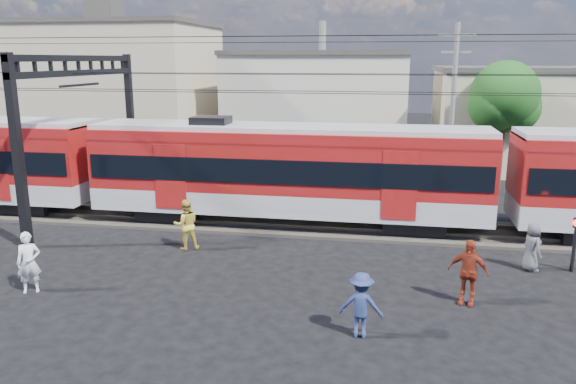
% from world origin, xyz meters
% --- Properties ---
extents(ground, '(120.00, 120.00, 0.00)m').
position_xyz_m(ground, '(0.00, 0.00, 0.00)').
color(ground, black).
rests_on(ground, ground).
extents(track_bed, '(70.00, 3.40, 0.12)m').
position_xyz_m(track_bed, '(0.00, 8.00, 0.06)').
color(track_bed, '#2D2823').
rests_on(track_bed, ground).
extents(rail_near, '(70.00, 0.12, 0.12)m').
position_xyz_m(rail_near, '(0.00, 7.25, 0.18)').
color(rail_near, '#59544C').
rests_on(rail_near, track_bed).
extents(rail_far, '(70.00, 0.12, 0.12)m').
position_xyz_m(rail_far, '(0.00, 8.75, 0.18)').
color(rail_far, '#59544C').
rests_on(rail_far, track_bed).
extents(commuter_train, '(50.30, 3.08, 4.17)m').
position_xyz_m(commuter_train, '(-0.87, 8.00, 2.40)').
color(commuter_train, black).
rests_on(commuter_train, ground).
extents(catenary, '(70.00, 9.30, 7.52)m').
position_xyz_m(catenary, '(-8.65, 8.00, 5.14)').
color(catenary, black).
rests_on(catenary, ground).
extents(building_west, '(14.28, 10.20, 9.30)m').
position_xyz_m(building_west, '(-17.00, 24.00, 4.66)').
color(building_west, '#B8AB8D').
rests_on(building_west, ground).
extents(building_midwest, '(12.24, 12.24, 7.30)m').
position_xyz_m(building_midwest, '(-2.00, 27.00, 3.66)').
color(building_midwest, beige).
rests_on(building_midwest, ground).
extents(building_mideast, '(16.32, 10.20, 6.30)m').
position_xyz_m(building_mideast, '(14.00, 24.00, 3.16)').
color(building_mideast, '#B8AB8D').
rests_on(building_mideast, ground).
extents(utility_pole_mid, '(1.80, 0.24, 8.50)m').
position_xyz_m(utility_pole_mid, '(6.00, 15.00, 4.53)').
color(utility_pole_mid, slate).
rests_on(utility_pole_mid, ground).
extents(tree_near, '(3.82, 3.64, 6.72)m').
position_xyz_m(tree_near, '(9.19, 18.09, 4.66)').
color(tree_near, '#382619').
rests_on(tree_near, ground).
extents(pedestrian_a, '(0.80, 0.70, 1.84)m').
position_xyz_m(pedestrian_a, '(-7.39, -0.12, 0.92)').
color(pedestrian_a, silver).
rests_on(pedestrian_a, ground).
extents(pedestrian_b, '(1.12, 1.03, 1.86)m').
position_xyz_m(pedestrian_b, '(-4.17, 4.39, 0.93)').
color(pedestrian_b, gold).
rests_on(pedestrian_b, ground).
extents(pedestrian_c, '(1.14, 0.71, 1.69)m').
position_xyz_m(pedestrian_c, '(2.43, -1.18, 0.84)').
color(pedestrian_c, navy).
rests_on(pedestrian_c, ground).
extents(pedestrian_d, '(1.21, 0.80, 1.92)m').
position_xyz_m(pedestrian_d, '(5.27, 1.29, 0.96)').
color(pedestrian_d, maroon).
rests_on(pedestrian_d, ground).
extents(pedestrian_e, '(0.77, 0.92, 1.61)m').
position_xyz_m(pedestrian_e, '(7.68, 4.36, 0.80)').
color(pedestrian_e, '#4B4B50').
rests_on(pedestrian_e, ground).
extents(crossing_signal, '(0.27, 0.27, 1.83)m').
position_xyz_m(crossing_signal, '(8.99, 4.48, 1.27)').
color(crossing_signal, black).
rests_on(crossing_signal, ground).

